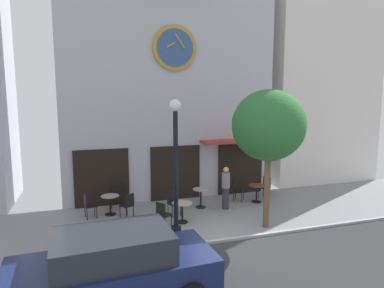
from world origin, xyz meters
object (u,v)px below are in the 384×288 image
(cafe_chair_by_entrance, at_px, (265,186))
(cafe_chair_near_lamp, at_px, (237,188))
(cafe_table_rightmost, at_px, (257,190))
(cafe_chair_mid_row, at_px, (163,213))
(cafe_chair_right_end, at_px, (88,204))
(parked_car_navy, at_px, (113,268))
(cafe_chair_corner, at_px, (117,194))
(cafe_chair_facing_wall, at_px, (173,201))
(street_lamp, at_px, (176,169))
(cafe_table_center, at_px, (110,202))
(pedestrian_grey, at_px, (226,187))
(cafe_table_center_left, at_px, (182,208))
(cafe_table_center_right, at_px, (201,195))
(cafe_chair_curbside, at_px, (128,204))
(street_tree, at_px, (269,126))

(cafe_chair_by_entrance, bearing_deg, cafe_chair_near_lamp, -178.52)
(cafe_table_rightmost, relative_size, cafe_chair_mid_row, 0.80)
(cafe_chair_right_end, relative_size, parked_car_navy, 0.21)
(cafe_table_rightmost, bearing_deg, cafe_chair_right_end, 178.69)
(cafe_chair_corner, bearing_deg, cafe_chair_near_lamp, -7.86)
(cafe_chair_facing_wall, distance_m, cafe_chair_by_entrance, 4.47)
(street_lamp, distance_m, cafe_chair_right_end, 4.00)
(cafe_table_center, relative_size, pedestrian_grey, 0.44)
(cafe_chair_near_lamp, bearing_deg, cafe_table_center_left, -149.31)
(cafe_table_rightmost, bearing_deg, cafe_table_center_right, 178.93)
(street_lamp, height_order, cafe_table_center_right, street_lamp)
(cafe_chair_facing_wall, xyz_separation_m, cafe_chair_near_lamp, (2.99, 0.86, 0.00))
(cafe_table_center_right, xyz_separation_m, cafe_chair_curbside, (-2.88, -0.29, 0.02))
(cafe_table_center, bearing_deg, cafe_table_center_right, -4.13)
(cafe_table_center, bearing_deg, cafe_chair_right_end, -169.62)
(cafe_table_center, xyz_separation_m, cafe_chair_curbside, (0.59, -0.54, 0.03))
(parked_car_navy, bearing_deg, street_lamp, 52.79)
(street_lamp, relative_size, cafe_chair_right_end, 4.75)
(cafe_table_center_left, distance_m, cafe_chair_right_end, 3.42)
(cafe_chair_curbside, xyz_separation_m, cafe_chair_mid_row, (0.97, -1.35, 0.00))
(street_tree, bearing_deg, cafe_chair_near_lamp, 83.87)
(cafe_chair_mid_row, xyz_separation_m, pedestrian_grey, (2.79, 1.20, 0.33))
(cafe_chair_curbside, height_order, cafe_chair_by_entrance, same)
(cafe_chair_right_end, bearing_deg, street_tree, -25.22)
(cafe_table_center_right, bearing_deg, cafe_chair_mid_row, -139.39)
(cafe_chair_facing_wall, xyz_separation_m, pedestrian_grey, (2.12, 0.03, 0.33))
(cafe_table_center, bearing_deg, cafe_chair_facing_wall, -17.76)
(street_tree, distance_m, cafe_chair_by_entrance, 4.50)
(cafe_chair_curbside, bearing_deg, street_tree, -27.86)
(cafe_table_center_right, xyz_separation_m, cafe_chair_right_end, (-4.25, 0.11, 0.02))
(cafe_table_rightmost, bearing_deg, cafe_chair_by_entrance, 34.90)
(cafe_chair_curbside, bearing_deg, cafe_chair_mid_row, -54.25)
(cafe_chair_right_end, xyz_separation_m, cafe_chair_curbside, (1.37, -0.40, 0.00))
(pedestrian_grey, bearing_deg, street_lamp, -141.28)
(street_lamp, relative_size, cafe_chair_near_lamp, 4.75)
(cafe_chair_right_end, xyz_separation_m, cafe_chair_near_lamp, (5.99, 0.29, 0.00))
(cafe_table_center_left, relative_size, cafe_chair_right_end, 0.79)
(cafe_chair_corner, distance_m, pedestrian_grey, 4.31)
(street_lamp, distance_m, cafe_chair_facing_wall, 2.64)
(cafe_chair_curbside, relative_size, parked_car_navy, 0.21)
(cafe_chair_mid_row, distance_m, parked_car_navy, 4.09)
(cafe_table_center_left, height_order, cafe_chair_curbside, cafe_chair_curbside)
(street_lamp, height_order, cafe_chair_facing_wall, street_lamp)
(cafe_table_center, distance_m, cafe_chair_corner, 0.88)
(cafe_chair_right_end, height_order, cafe_chair_corner, same)
(street_tree, xyz_separation_m, cafe_chair_curbside, (-4.30, 2.28, -2.89))
(cafe_table_center, bearing_deg, cafe_table_center_left, -33.91)
(cafe_chair_facing_wall, bearing_deg, pedestrian_grey, 0.73)
(cafe_chair_right_end, xyz_separation_m, cafe_chair_corner, (1.10, 0.96, 0.00))
(cafe_chair_facing_wall, bearing_deg, cafe_chair_corner, 141.12)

